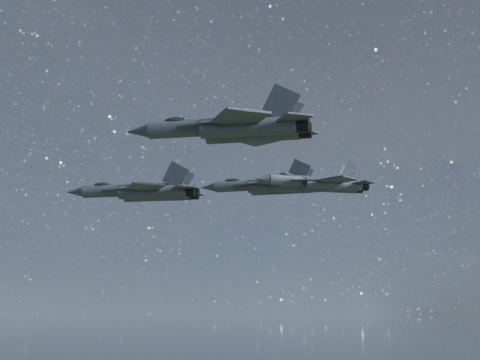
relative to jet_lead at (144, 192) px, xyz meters
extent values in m
cylinder|color=#30333C|center=(-3.85, 1.15, 0.21)|extent=(7.19, 3.44, 1.49)
cone|color=#30333C|center=(-8.23, 2.45, 0.21)|extent=(2.58, 1.93, 1.34)
ellipsoid|color=#18262C|center=(-4.94, 1.47, 0.93)|extent=(2.46, 1.61, 0.73)
cube|color=#30333C|center=(0.91, -0.27, 0.17)|extent=(7.91, 3.60, 1.24)
cylinder|color=#30333C|center=(1.00, -1.29, -0.26)|extent=(8.10, 3.71, 1.49)
cylinder|color=#30333C|center=(1.55, 0.53, -0.26)|extent=(8.10, 3.71, 1.49)
cylinder|color=black|center=(5.21, -2.55, -0.26)|extent=(1.58, 1.67, 1.37)
cylinder|color=black|center=(5.75, -0.72, -0.26)|extent=(1.58, 1.67, 1.37)
cube|color=#30333C|center=(-2.57, -0.58, 0.10)|extent=(4.88, 3.23, 0.11)
cube|color=#30333C|center=(-1.83, 1.89, 0.10)|extent=(5.04, 1.53, 0.11)
cube|color=#30333C|center=(0.16, -3.43, -0.07)|extent=(4.58, 4.92, 0.19)
cube|color=#30333C|center=(2.02, 2.78, -0.07)|extent=(5.47, 5.43, 0.19)
cube|color=#30333C|center=(4.49, -3.63, -0.07)|extent=(2.69, 2.83, 0.14)
cube|color=#30333C|center=(5.74, 0.58, -0.07)|extent=(3.24, 3.23, 0.14)
cube|color=#30333C|center=(3.58, -2.31, 1.55)|extent=(3.14, 1.35, 3.40)
cube|color=#30333C|center=(4.27, -0.03, 1.55)|extent=(3.28, 0.83, 3.40)
cylinder|color=#30333C|center=(14.27, 22.36, 5.30)|extent=(8.15, 4.51, 1.70)
cone|color=#30333C|center=(9.39, 24.26, 5.30)|extent=(2.99, 2.37, 1.53)
ellipsoid|color=#18262C|center=(13.05, 22.84, 6.12)|extent=(2.84, 2.01, 0.84)
cube|color=#30333C|center=(19.56, 20.31, 5.25)|extent=(8.94, 4.76, 1.42)
cylinder|color=#30333C|center=(19.58, 19.14, 4.76)|extent=(9.16, 4.90, 1.70)
cylinder|color=#30333C|center=(20.36, 21.17, 4.76)|extent=(9.16, 4.90, 1.70)
cylinder|color=black|center=(24.26, 17.32, 4.76)|extent=(1.89, 1.98, 1.57)
cylinder|color=black|center=(25.05, 19.36, 4.76)|extent=(1.89, 1.98, 1.57)
cube|color=#30333C|center=(15.57, 20.28, 5.17)|extent=(5.44, 4.04, 0.13)
cube|color=#30333C|center=(16.63, 23.03, 5.17)|extent=(5.80, 2.19, 0.13)
cube|color=#30333C|center=(18.42, 16.77, 4.97)|extent=(4.95, 5.39, 0.22)
cube|color=#30333C|center=(21.11, 23.69, 4.97)|extent=(6.24, 6.13, 0.22)
cube|color=#30333C|center=(23.34, 16.16, 4.97)|extent=(2.90, 3.08, 0.16)
cube|color=#30333C|center=(25.15, 20.84, 4.97)|extent=(3.70, 3.67, 0.16)
cube|color=#30333C|center=(22.43, 17.74, 6.83)|extent=(3.49, 1.81, 3.89)
cube|color=#30333C|center=(23.41, 20.28, 6.83)|extent=(3.70, 1.25, 3.89)
cylinder|color=#30333C|center=(4.51, -14.30, 3.85)|extent=(8.27, 4.25, 1.72)
cone|color=#30333C|center=(-0.49, -12.59, 3.85)|extent=(3.00, 2.31, 1.54)
ellipsoid|color=#18262C|center=(3.26, -13.87, 4.67)|extent=(2.85, 1.94, 0.85)
cube|color=#30333C|center=(9.93, -16.14, 3.79)|extent=(9.08, 4.47, 1.43)
cylinder|color=#30333C|center=(9.99, -17.33, 3.30)|extent=(9.31, 4.61, 1.72)
cylinder|color=#30333C|center=(10.70, -15.24, 3.30)|extent=(9.31, 4.61, 1.72)
cylinder|color=black|center=(14.79, -18.96, 3.30)|extent=(1.87, 1.96, 1.59)
cylinder|color=black|center=(15.50, -16.87, 3.30)|extent=(1.87, 1.96, 1.59)
cube|color=#30333C|center=(5.91, -16.34, 3.72)|extent=(5.57, 3.90, 0.13)
cube|color=#30333C|center=(6.87, -13.53, 3.72)|extent=(5.84, 1.98, 0.13)
cube|color=#30333C|center=(8.93, -19.76, 3.52)|extent=(5.16, 5.57, 0.22)
cube|color=#30333C|center=(11.35, -12.67, 3.52)|extent=(6.31, 6.23, 0.22)
cube|color=#30333C|center=(13.91, -20.17, 3.52)|extent=(3.02, 3.19, 0.17)
cube|color=#30333C|center=(15.54, -15.38, 3.52)|extent=(3.74, 3.72, 0.17)
cube|color=#30333C|center=(12.93, -18.62, 5.39)|extent=(3.58, 1.69, 3.92)
cube|color=#30333C|center=(13.81, -16.01, 5.39)|extent=(3.76, 1.10, 3.92)
cylinder|color=#30333C|center=(19.87, 8.95, 3.60)|extent=(7.11, 2.25, 1.47)
cone|color=#30333C|center=(15.37, 8.43, 3.60)|extent=(2.40, 1.57, 1.32)
ellipsoid|color=#18262C|center=(18.75, 8.82, 4.31)|extent=(2.34, 1.24, 0.73)
cube|color=#30333C|center=(24.75, 9.50, 3.55)|extent=(7.85, 2.28, 1.23)
cylinder|color=#30333C|center=(25.23, 8.61, 3.13)|extent=(8.04, 2.36, 1.47)
cylinder|color=#30333C|center=(25.02, 10.48, 3.13)|extent=(8.04, 2.36, 1.47)
cylinder|color=black|center=(29.55, 9.10, 3.13)|extent=(1.37, 1.49, 1.36)
cylinder|color=black|center=(29.33, 10.97, 3.13)|extent=(1.37, 1.49, 1.36)
cube|color=#30333C|center=(21.71, 7.87, 3.49)|extent=(4.97, 1.42, 0.11)
cube|color=#30333C|center=(21.42, 10.40, 3.49)|extent=(4.99, 2.47, 0.11)
cube|color=#30333C|center=(25.30, 6.33, 3.32)|extent=(5.33, 5.41, 0.19)
cube|color=#30333C|center=(24.57, 12.71, 3.32)|extent=(4.98, 5.21, 0.19)
cube|color=#30333C|center=(29.31, 7.83, 3.32)|extent=(3.15, 3.19, 0.14)
cube|color=#30333C|center=(28.82, 12.15, 3.32)|extent=(2.93, 3.03, 0.14)
cube|color=#30333C|center=(27.98, 8.68, 4.92)|extent=(3.29, 0.52, 3.36)
cube|color=#30333C|center=(27.71, 11.02, 4.92)|extent=(3.25, 0.78, 3.36)
camera|label=1|loc=(1.63, -78.00, -14.14)|focal=50.00mm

